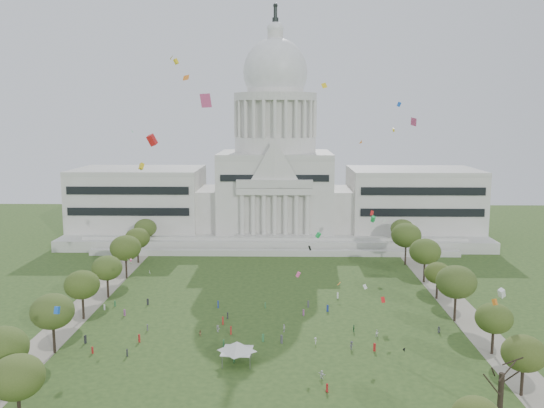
% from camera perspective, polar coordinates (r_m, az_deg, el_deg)
% --- Properties ---
extents(ground, '(400.00, 400.00, 0.00)m').
position_cam_1_polar(ground, '(124.82, -0.40, -14.15)').
color(ground, '#2B451B').
rests_on(ground, ground).
extents(capitol, '(160.00, 64.50, 91.30)m').
position_cam_1_polar(capitol, '(230.09, 0.32, 2.16)').
color(capitol, '#BBB9AF').
rests_on(capitol, ground).
extents(path_left, '(8.00, 160.00, 0.04)m').
position_cam_1_polar(path_left, '(161.15, -17.67, -9.22)').
color(path_left, gray).
rests_on(path_left, ground).
extents(path_right, '(8.00, 160.00, 0.04)m').
position_cam_1_polar(path_right, '(159.35, 17.67, -9.43)').
color(path_right, gray).
rests_on(path_right, ground).
extents(row_tree_l_0, '(8.85, 8.85, 12.59)m').
position_cam_1_polar(row_tree_l_0, '(112.24, -25.14, -12.77)').
color(row_tree_l_0, black).
rests_on(row_tree_l_0, ground).
extents(row_tree_r_0, '(7.67, 7.67, 10.91)m').
position_cam_1_polar(row_tree_r_0, '(111.88, 23.69, -13.41)').
color(row_tree_r_0, black).
rests_on(row_tree_r_0, ground).
extents(row_tree_l_1, '(8.86, 8.86, 12.59)m').
position_cam_1_polar(row_tree_l_1, '(127.78, -20.93, -9.91)').
color(row_tree_l_1, black).
rests_on(row_tree_l_1, ground).
extents(row_tree_r_1, '(7.58, 7.58, 10.78)m').
position_cam_1_polar(row_tree_r_1, '(127.89, 21.13, -10.52)').
color(row_tree_r_1, black).
rests_on(row_tree_r_1, ground).
extents(row_tree_l_2, '(8.42, 8.42, 11.97)m').
position_cam_1_polar(row_tree_l_2, '(146.31, -18.31, -7.61)').
color(row_tree_l_2, black).
rests_on(row_tree_l_2, ground).
extents(row_tree_r_2, '(9.55, 9.55, 13.58)m').
position_cam_1_polar(row_tree_r_2, '(144.00, 17.79, -7.37)').
color(row_tree_r_2, black).
rests_on(row_tree_r_2, ground).
extents(row_tree_l_3, '(8.12, 8.12, 11.55)m').
position_cam_1_polar(row_tree_l_3, '(161.28, -16.03, -6.11)').
color(row_tree_l_3, black).
rests_on(row_tree_l_3, ground).
extents(row_tree_r_3, '(7.01, 7.01, 9.98)m').
position_cam_1_polar(row_tree_r_3, '(160.52, 16.09, -6.60)').
color(row_tree_r_3, black).
rests_on(row_tree_r_3, ground).
extents(row_tree_l_4, '(9.29, 9.29, 13.21)m').
position_cam_1_polar(row_tree_l_4, '(178.24, -14.31, -4.25)').
color(row_tree_l_4, black).
rests_on(row_tree_l_4, ground).
extents(row_tree_r_4, '(9.19, 9.19, 13.06)m').
position_cam_1_polar(row_tree_r_4, '(174.68, 14.93, -4.57)').
color(row_tree_r_4, black).
rests_on(row_tree_r_4, ground).
extents(row_tree_l_5, '(8.33, 8.33, 11.85)m').
position_cam_1_polar(row_tree_l_5, '(196.28, -13.19, -3.31)').
color(row_tree_l_5, black).
rests_on(row_tree_l_5, ground).
extents(row_tree_r_5, '(9.82, 9.82, 13.96)m').
position_cam_1_polar(row_tree_r_5, '(193.43, 13.15, -3.03)').
color(row_tree_r_5, black).
rests_on(row_tree_r_5, ground).
extents(row_tree_l_6, '(8.19, 8.19, 11.64)m').
position_cam_1_polar(row_tree_l_6, '(213.94, -12.43, -2.34)').
color(row_tree_l_6, black).
rests_on(row_tree_l_6, ground).
extents(row_tree_r_6, '(8.42, 8.42, 11.97)m').
position_cam_1_polar(row_tree_r_6, '(211.42, 12.79, -2.42)').
color(row_tree_r_6, black).
rests_on(row_tree_r_6, ground).
extents(near_tree_0, '(8.47, 8.47, 12.04)m').
position_cam_1_polar(near_tree_0, '(100.80, -23.95, -15.41)').
color(near_tree_0, black).
rests_on(near_tree_0, ground).
extents(big_bare_tree, '(6.00, 5.00, 12.80)m').
position_cam_1_polar(big_bare_tree, '(101.85, 21.85, -14.95)').
color(big_bare_tree, black).
rests_on(big_bare_tree, ground).
extents(event_tent, '(8.77, 8.77, 4.55)m').
position_cam_1_polar(event_tent, '(117.25, -3.48, -13.86)').
color(event_tent, '#4C4C4C').
rests_on(event_tent, ground).
extents(person_0, '(0.91, 0.82, 1.57)m').
position_cam_1_polar(person_0, '(138.09, 16.21, -11.86)').
color(person_0, '#4C4C51').
rests_on(person_0, ground).
extents(person_2, '(0.90, 0.69, 1.62)m').
position_cam_1_polar(person_2, '(132.75, 10.37, -12.49)').
color(person_2, silver).
rests_on(person_2, ground).
extents(person_3, '(0.56, 1.00, 1.50)m').
position_cam_1_polar(person_3, '(127.24, 4.32, -13.36)').
color(person_3, silver).
rests_on(person_3, ground).
extents(person_4, '(0.91, 1.18, 1.79)m').
position_cam_1_polar(person_4, '(133.52, 1.21, -12.18)').
color(person_4, silver).
rests_on(person_4, ground).
extents(person_5, '(1.31, 1.59, 1.63)m').
position_cam_1_polar(person_5, '(134.13, -5.40, -12.16)').
color(person_5, silver).
rests_on(person_5, ground).
extents(person_6, '(0.73, 0.92, 1.64)m').
position_cam_1_polar(person_6, '(107.44, 5.47, -17.67)').
color(person_6, '#B21E1E').
rests_on(person_6, ground).
extents(person_7, '(0.82, 0.88, 1.95)m').
position_cam_1_polar(person_7, '(118.16, -3.80, -15.02)').
color(person_7, '#33723F').
rests_on(person_7, ground).
extents(person_8, '(0.79, 0.61, 1.43)m').
position_cam_1_polar(person_8, '(132.05, -7.13, -12.57)').
color(person_8, olive).
rests_on(person_8, ground).
extents(person_9, '(1.27, 1.30, 1.86)m').
position_cam_1_polar(person_9, '(125.27, 7.89, -13.69)').
color(person_9, '#4C4C51').
rests_on(person_9, ground).
extents(person_10, '(0.69, 1.04, 1.64)m').
position_cam_1_polar(person_10, '(134.69, 8.11, -12.11)').
color(person_10, '#33723F').
rests_on(person_10, ground).
extents(person_11, '(1.60, 1.44, 1.67)m').
position_cam_1_polar(person_11, '(112.11, 4.94, -16.48)').
color(person_11, silver).
rests_on(person_11, ground).
extents(distant_crowd, '(64.72, 39.04, 1.89)m').
position_cam_1_polar(distant_crowd, '(137.83, -5.22, -11.55)').
color(distant_crowd, '#26262B').
rests_on(distant_crowd, ground).
extents(kite_swarm, '(93.34, 105.24, 59.15)m').
position_cam_1_polar(kite_swarm, '(123.23, -0.40, -0.28)').
color(kite_swarm, yellow).
rests_on(kite_swarm, ground).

